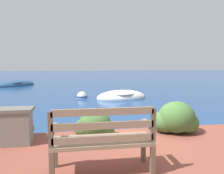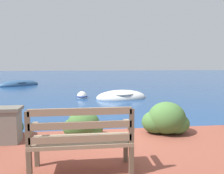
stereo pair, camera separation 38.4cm
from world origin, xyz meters
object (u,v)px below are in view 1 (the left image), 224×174
at_px(park_bench, 103,138).
at_px(mooring_buoy, 82,96).
at_px(rowboat_nearest, 121,97).
at_px(rowboat_mid, 15,85).

distance_m(park_bench, mooring_buoy, 7.63).
bearing_deg(rowboat_nearest, park_bench, -110.98).
distance_m(rowboat_mid, mooring_buoy, 7.70).
bearing_deg(rowboat_nearest, rowboat_mid, 127.48).
relative_size(rowboat_nearest, mooring_buoy, 4.79).
xyz_separation_m(park_bench, mooring_buoy, (-0.15, 7.61, -0.62)).
bearing_deg(park_bench, rowboat_mid, 116.75).
xyz_separation_m(park_bench, rowboat_nearest, (1.70, 7.22, -0.64)).
bearing_deg(park_bench, rowboat_nearest, 84.08).
height_order(park_bench, rowboat_mid, park_bench).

